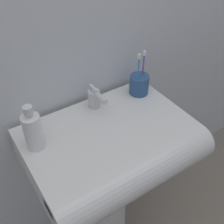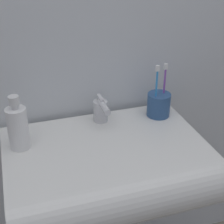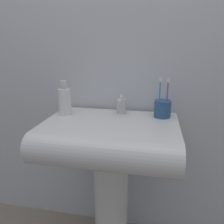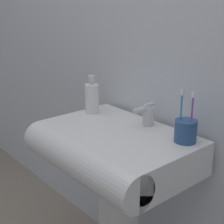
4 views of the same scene
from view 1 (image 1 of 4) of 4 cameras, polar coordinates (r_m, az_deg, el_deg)
name	(u,v)px [view 1 (image 1 of 4)]	position (r m, az deg, el deg)	size (l,w,h in m)	color
wall_back	(68,2)	(1.05, -9.00, 21.25)	(5.00, 0.05, 2.40)	silver
sink_pedestal	(108,198)	(1.43, -0.83, -17.08)	(0.18, 0.18, 0.66)	white
sink_basin	(114,149)	(1.09, 0.45, -7.50)	(0.64, 0.46, 0.14)	white
faucet	(95,98)	(1.14, -3.48, 2.86)	(0.05, 0.12, 0.09)	silver
toothbrush_cup	(139,84)	(1.23, 5.54, 5.67)	(0.08, 0.08, 0.20)	#2D5184
soap_bottle	(33,131)	(0.99, -15.75, -3.70)	(0.06, 0.06, 0.18)	white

